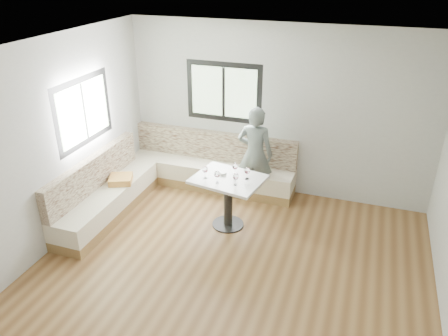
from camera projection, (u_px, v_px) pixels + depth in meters
The scene contains 10 objects.
room at pixel (222, 175), 4.99m from camera, with size 5.01×5.01×2.81m.
banquette at pixel (168, 180), 7.23m from camera, with size 2.90×2.80×0.95m.
table at pixel (228, 190), 6.35m from camera, with size 1.09×0.91×0.80m.
person at pixel (255, 154), 7.01m from camera, with size 0.58×0.38×1.60m, color #5A645F.
olive_ramekin at pixel (223, 173), 6.35m from camera, with size 0.10×0.10×0.04m.
wine_glass_a at pixel (205, 170), 6.21m from camera, with size 0.08×0.08×0.18m.
wine_glass_b at pixel (217, 175), 6.08m from camera, with size 0.08×0.08×0.18m.
wine_glass_c at pixel (236, 177), 6.01m from camera, with size 0.08×0.08×0.18m.
wine_glass_d at pixel (235, 167), 6.30m from camera, with size 0.08×0.08×0.18m.
wine_glass_e at pixel (247, 171), 6.18m from camera, with size 0.08×0.08×0.18m.
Camera 1 is at (1.40, -4.11, 3.68)m, focal length 35.00 mm.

